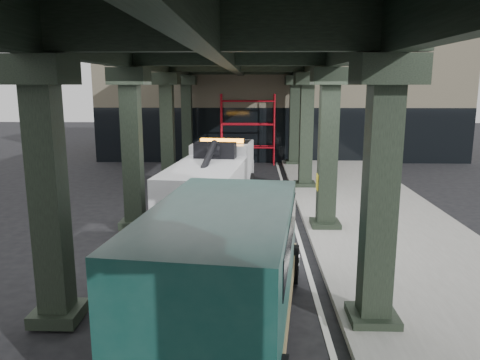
# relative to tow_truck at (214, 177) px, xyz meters

# --- Properties ---
(ground) EXTENTS (90.00, 90.00, 0.00)m
(ground) POSITION_rel_tow_truck_xyz_m (1.08, -4.19, -1.26)
(ground) COLOR black
(ground) RESTS_ON ground
(sidewalk) EXTENTS (5.00, 40.00, 0.15)m
(sidewalk) POSITION_rel_tow_truck_xyz_m (5.58, -2.19, -1.18)
(sidewalk) COLOR gray
(sidewalk) RESTS_ON ground
(lane_stripe) EXTENTS (0.12, 38.00, 0.01)m
(lane_stripe) POSITION_rel_tow_truck_xyz_m (2.78, -2.19, -1.25)
(lane_stripe) COLOR silver
(lane_stripe) RESTS_ON ground
(viaduct) EXTENTS (7.40, 32.00, 6.40)m
(viaduct) POSITION_rel_tow_truck_xyz_m (0.68, -2.19, 4.21)
(viaduct) COLOR black
(viaduct) RESTS_ON ground
(building) EXTENTS (22.00, 10.00, 8.00)m
(building) POSITION_rel_tow_truck_xyz_m (3.08, 15.81, 2.74)
(building) COLOR #C6B793
(building) RESTS_ON ground
(scaffolding) EXTENTS (3.08, 0.88, 4.00)m
(scaffolding) POSITION_rel_tow_truck_xyz_m (1.08, 10.45, 0.85)
(scaffolding) COLOR red
(scaffolding) RESTS_ON ground
(tow_truck) EXTENTS (3.01, 8.03, 2.57)m
(tow_truck) POSITION_rel_tow_truck_xyz_m (0.00, 0.00, 0.00)
(tow_truck) COLOR black
(tow_truck) RESTS_ON ground
(towed_van) EXTENTS (3.12, 6.44, 2.51)m
(towed_van) POSITION_rel_tow_truck_xyz_m (0.92, -8.64, 0.10)
(towed_van) COLOR #113D36
(towed_van) RESTS_ON ground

